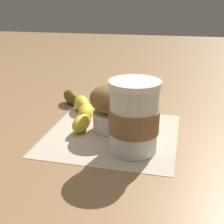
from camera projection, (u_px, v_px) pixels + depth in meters
name	position (u px, v px, depth m)	size (l,w,h in m)	color
ground_plane	(112.00, 134.00, 0.64)	(3.00, 3.00, 0.00)	#936D47
paper_napkin	(112.00, 134.00, 0.64)	(0.26, 0.26, 0.00)	beige
coffee_cup	(134.00, 117.00, 0.56)	(0.09, 0.09, 0.13)	silver
muffin	(111.00, 106.00, 0.64)	(0.09, 0.09, 0.10)	white
banana	(81.00, 108.00, 0.73)	(0.13, 0.22, 0.04)	yellow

